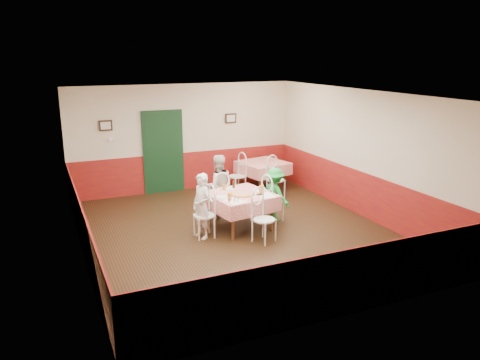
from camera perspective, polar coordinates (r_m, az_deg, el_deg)
name	(u,v)px	position (r m, az deg, el deg)	size (l,w,h in m)	color
floor	(237,232)	(9.64, -0.33, -6.40)	(7.00, 7.00, 0.00)	black
ceiling	(237,94)	(8.99, -0.36, 10.43)	(7.00, 7.00, 0.00)	white
back_wall	(185,138)	(12.44, -6.77, 5.14)	(6.00, 0.10, 2.80)	beige
front_wall	(343,223)	(6.29, 12.46, -5.11)	(6.00, 0.10, 2.80)	beige
left_wall	(77,182)	(8.52, -19.20, -0.25)	(0.10, 7.00, 2.80)	beige
right_wall	(361,153)	(10.73, 14.55, 3.16)	(0.10, 7.00, 2.80)	beige
wainscot_back	(186,171)	(12.61, -6.63, 1.10)	(6.00, 0.03, 1.00)	maroon
wainscot_front	(339,285)	(6.66, 11.93, -12.36)	(6.00, 0.03, 1.00)	maroon
wainscot_left	(83,231)	(8.79, -18.60, -5.91)	(0.03, 7.00, 1.00)	maroon
wainscot_right	(358,192)	(10.94, 14.18, -1.46)	(0.03, 7.00, 1.00)	maroon
door	(163,153)	(12.30, -9.33, 3.27)	(0.96, 0.06, 2.10)	black
picture_left	(106,126)	(11.90, -16.06, 6.40)	(0.32, 0.03, 0.26)	black
picture_right	(231,118)	(12.76, -1.14, 7.54)	(0.32, 0.03, 0.26)	black
thermostat	(111,139)	(11.97, -15.47, 4.79)	(0.10, 0.03, 0.10)	white
main_table	(240,211)	(9.72, 0.00, -3.84)	(1.22, 1.22, 0.77)	red
second_table	(263,176)	(12.51, 2.78, 0.48)	(1.12, 1.12, 0.77)	red
chair_left	(204,215)	(9.29, -4.41, -4.33)	(0.42, 0.42, 0.90)	white
chair_right	(273,201)	(10.17, 4.02, -2.58)	(0.42, 0.42, 0.90)	white
chair_far	(219,198)	(10.39, -2.57, -2.17)	(0.42, 0.42, 0.90)	white
chair_near	(264,220)	(9.04, 2.96, -4.86)	(0.42, 0.42, 0.90)	white
chair_second_a	(237,176)	(12.19, -0.37, 0.47)	(0.42, 0.42, 0.90)	white
chair_second_b	(276,180)	(11.85, 4.40, -0.01)	(0.42, 0.42, 0.90)	white
pizza	(242,194)	(9.54, 0.27, -1.68)	(0.48, 0.48, 0.03)	#B74723
plate_left	(222,197)	(9.36, -2.23, -2.09)	(0.25, 0.25, 0.01)	white
plate_right	(258,190)	(9.81, 2.18, -1.27)	(0.25, 0.25, 0.01)	white
plate_far	(230,189)	(9.93, -1.19, -1.07)	(0.25, 0.25, 0.01)	white
glass_a	(230,197)	(9.17, -1.29, -2.04)	(0.08, 0.08, 0.14)	#BF7219
glass_b	(261,189)	(9.63, 2.59, -1.16)	(0.08, 0.08, 0.15)	#BF7219
glass_c	(224,187)	(9.85, -1.97, -0.86)	(0.07, 0.07, 0.13)	#BF7219
beer_bottle	(234,184)	(9.94, -0.78, -0.50)	(0.05, 0.05, 0.20)	#381C0A
shaker_a	(235,200)	(9.04, -0.65, -2.46)	(0.04, 0.04, 0.09)	silver
shaker_b	(238,200)	(9.04, -0.26, -2.45)	(0.04, 0.04, 0.09)	silver
shaker_c	(229,200)	(9.05, -1.33, -2.43)	(0.04, 0.04, 0.09)	#B23319
menu_left	(235,201)	(9.12, -0.66, -2.59)	(0.30, 0.40, 0.00)	white
menu_right	(266,195)	(9.50, 3.15, -1.88)	(0.30, 0.40, 0.00)	white
wallet	(260,194)	(9.53, 2.42, -1.76)	(0.11, 0.09, 0.02)	black
diner_left	(202,206)	(9.20, -4.71, -3.18)	(0.48, 0.31, 1.31)	gray
diner_far	(218,186)	(10.36, -2.72, -0.75)	(0.69, 0.53, 1.41)	gray
diner_right	(275,195)	(10.15, 4.26, -1.78)	(0.76, 0.44, 1.18)	gray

